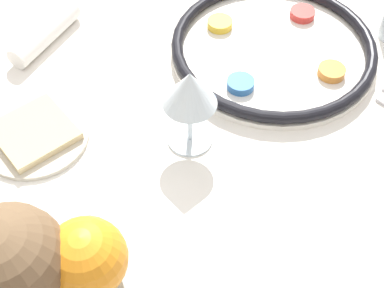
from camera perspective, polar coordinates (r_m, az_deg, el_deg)
dining_table at (r=1.15m, az=1.53°, el=-9.23°), size 1.52×1.08×0.74m
seder_plate at (r=0.95m, az=8.66°, el=10.15°), size 0.35×0.35×0.03m
wine_glass at (r=0.74m, az=-0.12°, el=5.51°), size 0.08×0.08×0.14m
fruit_stand at (r=0.62m, az=-13.64°, el=-14.69°), size 0.20×0.20×0.11m
orange_fruit at (r=0.55m, az=-11.23°, el=-11.87°), size 0.08×0.08×0.08m
coconut at (r=0.55m, az=-18.92°, el=-11.82°), size 0.12×0.12×0.12m
bread_plate at (r=0.85m, az=-16.41°, el=0.99°), size 0.16×0.16×0.02m
napkin_roll at (r=1.00m, az=-15.39°, el=11.32°), size 0.16×0.06×0.04m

